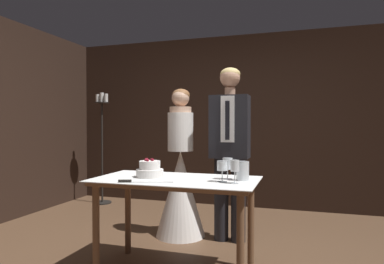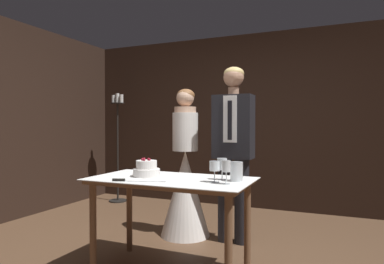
% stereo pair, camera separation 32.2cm
% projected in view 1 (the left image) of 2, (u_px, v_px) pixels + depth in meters
% --- Properties ---
extents(wall_back, '(5.58, 0.12, 2.56)m').
position_uv_depth(wall_back, '(242.00, 121.00, 5.15)').
color(wall_back, black).
rests_on(wall_back, ground_plane).
extents(cake_table, '(1.34, 0.71, 0.78)m').
position_uv_depth(cake_table, '(176.00, 191.00, 2.81)').
color(cake_table, brown).
rests_on(cake_table, ground_plane).
extents(tiered_cake, '(0.23, 0.23, 0.16)m').
position_uv_depth(tiered_cake, '(150.00, 170.00, 2.89)').
color(tiered_cake, white).
rests_on(tiered_cake, cake_table).
extents(cake_knife, '(0.41, 0.15, 0.02)m').
position_uv_depth(cake_knife, '(135.00, 181.00, 2.62)').
color(cake_knife, silver).
rests_on(cake_knife, cake_table).
extents(wine_glass_near, '(0.08, 0.08, 0.17)m').
position_uv_depth(wine_glass_near, '(228.00, 165.00, 2.77)').
color(wine_glass_near, silver).
rests_on(wine_glass_near, cake_table).
extents(wine_glass_middle, '(0.08, 0.08, 0.16)m').
position_uv_depth(wine_glass_middle, '(222.00, 167.00, 2.64)').
color(wine_glass_middle, silver).
rests_on(wine_glass_middle, cake_table).
extents(wine_glass_far, '(0.07, 0.07, 0.18)m').
position_uv_depth(wine_glass_far, '(235.00, 166.00, 2.57)').
color(wine_glass_far, silver).
rests_on(wine_glass_far, cake_table).
extents(hurricane_candle, '(0.10, 0.10, 0.15)m').
position_uv_depth(hurricane_candle, '(243.00, 171.00, 2.71)').
color(hurricane_candle, silver).
rests_on(hurricane_candle, cake_table).
extents(bride, '(0.54, 0.54, 1.61)m').
position_uv_depth(bride, '(181.00, 182.00, 3.75)').
color(bride, white).
rests_on(bride, ground_plane).
extents(groom, '(0.40, 0.25, 1.82)m').
position_uv_depth(groom, '(230.00, 144.00, 3.57)').
color(groom, black).
rests_on(groom, ground_plane).
extents(candle_stand, '(0.28, 0.28, 1.72)m').
position_uv_depth(candle_stand, '(102.00, 146.00, 5.32)').
color(candle_stand, black).
rests_on(candle_stand, ground_plane).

